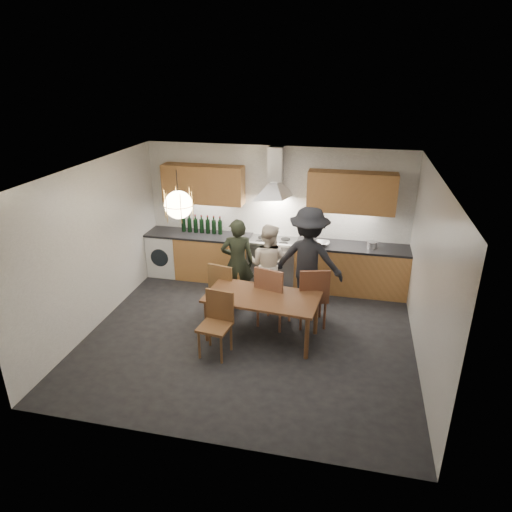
% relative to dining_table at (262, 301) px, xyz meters
% --- Properties ---
extents(ground, '(5.00, 5.00, 0.00)m').
position_rel_dining_table_xyz_m(ground, '(-0.20, -0.02, -0.63)').
color(ground, black).
rests_on(ground, ground).
extents(room_shell, '(5.02, 4.52, 2.61)m').
position_rel_dining_table_xyz_m(room_shell, '(-0.20, -0.02, 1.07)').
color(room_shell, white).
rests_on(room_shell, ground).
extents(counter_run, '(5.00, 0.62, 0.90)m').
position_rel_dining_table_xyz_m(counter_run, '(-0.17, 1.93, -0.18)').
color(counter_run, tan).
rests_on(counter_run, ground).
extents(range_stove, '(0.90, 0.60, 0.92)m').
position_rel_dining_table_xyz_m(range_stove, '(-0.20, 1.93, -0.19)').
color(range_stove, silver).
rests_on(range_stove, ground).
extents(wall_fixtures, '(4.30, 0.54, 1.10)m').
position_rel_dining_table_xyz_m(wall_fixtures, '(-0.20, 2.05, 1.24)').
color(wall_fixtures, '#BB8248').
rests_on(wall_fixtures, ground).
extents(pendant_lamp, '(0.43, 0.43, 0.70)m').
position_rel_dining_table_xyz_m(pendant_lamp, '(-1.20, -0.12, 1.47)').
color(pendant_lamp, black).
rests_on(pendant_lamp, ground).
extents(dining_table, '(1.77, 1.00, 0.72)m').
position_rel_dining_table_xyz_m(dining_table, '(0.00, 0.00, 0.00)').
color(dining_table, brown).
rests_on(dining_table, ground).
extents(chair_back_left, '(0.51, 0.51, 0.95)m').
position_rel_dining_table_xyz_m(chair_back_left, '(-0.77, 0.55, -0.09)').
color(chair_back_left, brown).
rests_on(chair_back_left, ground).
extents(chair_back_mid, '(0.58, 0.58, 1.06)m').
position_rel_dining_table_xyz_m(chair_back_mid, '(0.08, 0.33, -0.03)').
color(chair_back_mid, brown).
rests_on(chair_back_mid, ground).
extents(chair_back_right, '(0.58, 0.58, 1.04)m').
position_rel_dining_table_xyz_m(chair_back_right, '(0.72, 0.48, -0.04)').
color(chair_back_right, brown).
rests_on(chair_back_right, ground).
extents(chair_front, '(0.48, 0.48, 0.95)m').
position_rel_dining_table_xyz_m(chair_front, '(-0.56, -0.51, -0.09)').
color(chair_front, brown).
rests_on(chair_front, ground).
extents(person_left, '(0.65, 0.52, 1.57)m').
position_rel_dining_table_xyz_m(person_left, '(-0.65, 1.01, 0.15)').
color(person_left, black).
rests_on(person_left, ground).
extents(person_mid, '(0.81, 0.69, 1.47)m').
position_rel_dining_table_xyz_m(person_mid, '(-0.13, 1.15, 0.10)').
color(person_mid, '#EFE2D0').
rests_on(person_mid, ground).
extents(person_right, '(1.23, 0.78, 1.82)m').
position_rel_dining_table_xyz_m(person_right, '(0.57, 1.09, 0.28)').
color(person_right, black).
rests_on(person_right, ground).
extents(mixing_bowl, '(0.28, 0.28, 0.07)m').
position_rel_dining_table_xyz_m(mixing_bowl, '(0.73, 1.84, 0.30)').
color(mixing_bowl, silver).
rests_on(mixing_bowl, counter_run).
extents(stock_pot, '(0.20, 0.20, 0.12)m').
position_rel_dining_table_xyz_m(stock_pot, '(1.61, 1.89, 0.33)').
color(stock_pot, silver).
rests_on(stock_pot, counter_run).
extents(wine_bottles, '(0.83, 0.08, 0.35)m').
position_rel_dining_table_xyz_m(wine_bottles, '(-1.63, 2.02, 0.44)').
color(wine_bottles, black).
rests_on(wine_bottles, counter_run).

